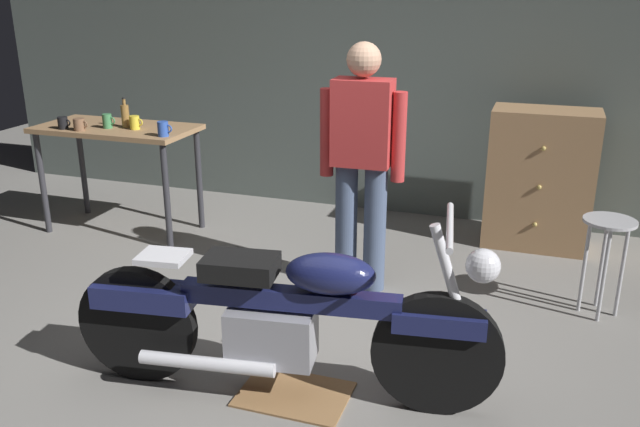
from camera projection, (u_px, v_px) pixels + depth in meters
ground_plane at (271, 360)px, 3.77m from camera, size 12.00×12.00×0.00m
back_wall at (392, 39)px, 5.75m from camera, size 8.00×0.12×3.10m
workbench at (117, 140)px, 5.48m from camera, size 1.30×0.64×0.90m
motorcycle at (284, 316)px, 3.31m from camera, size 2.18×0.68×1.00m
person_standing at (362, 158)px, 4.36m from camera, size 0.57×0.23×1.67m
shop_stool at (607, 241)px, 4.13m from camera, size 0.32×0.32×0.64m
wooden_dresser at (540, 179)px, 5.23m from camera, size 0.80×0.47×1.10m
drip_tray at (294, 394)px, 3.44m from camera, size 0.56×0.40×0.01m
mug_blue_enamel at (163, 129)px, 5.07m from camera, size 0.12×0.08×0.11m
mug_yellow_tall at (135, 123)px, 5.31m from camera, size 0.11×0.08×0.11m
mug_black_matte at (63, 123)px, 5.32m from camera, size 0.11×0.08×0.10m
mug_green_speckled at (108, 121)px, 5.35m from camera, size 0.11×0.07×0.11m
mug_brown_stoneware at (79, 124)px, 5.27m from camera, size 0.12×0.09×0.10m
bottle at (125, 115)px, 5.37m from camera, size 0.06×0.06×0.24m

